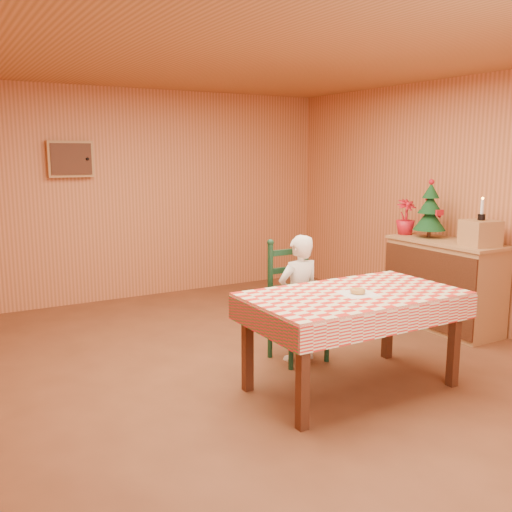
{
  "coord_description": "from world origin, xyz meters",
  "views": [
    {
      "loc": [
        -2.41,
        -3.94,
        1.82
      ],
      "look_at": [
        0.0,
        0.2,
        0.95
      ],
      "focal_mm": 40.0,
      "sensor_mm": 36.0,
      "label": 1
    }
  ],
  "objects_px": {
    "dining_table": "(353,303)",
    "crate": "(480,233)",
    "shelf_unit": "(444,284)",
    "christmas_tree": "(430,211)",
    "storage_bin": "(374,308)",
    "seated_child": "(299,298)",
    "ladder_chair": "(295,303)"
  },
  "relations": [
    {
      "from": "dining_table",
      "to": "crate",
      "type": "height_order",
      "value": "crate"
    },
    {
      "from": "shelf_unit",
      "to": "christmas_tree",
      "type": "xyz_separation_m",
      "value": [
        0.01,
        0.25,
        0.74
      ]
    },
    {
      "from": "christmas_tree",
      "to": "storage_bin",
      "type": "xyz_separation_m",
      "value": [
        -0.6,
        0.15,
        -1.01
      ]
    },
    {
      "from": "dining_table",
      "to": "seated_child",
      "type": "bearing_deg",
      "value": 90.0
    },
    {
      "from": "dining_table",
      "to": "ladder_chair",
      "type": "bearing_deg",
      "value": 90.0
    },
    {
      "from": "seated_child",
      "to": "storage_bin",
      "type": "bearing_deg",
      "value": -161.51
    },
    {
      "from": "shelf_unit",
      "to": "storage_bin",
      "type": "height_order",
      "value": "shelf_unit"
    },
    {
      "from": "ladder_chair",
      "to": "christmas_tree",
      "type": "relative_size",
      "value": 1.74
    },
    {
      "from": "ladder_chair",
      "to": "crate",
      "type": "bearing_deg",
      "value": -13.13
    },
    {
      "from": "dining_table",
      "to": "ladder_chair",
      "type": "xyz_separation_m",
      "value": [
        0.0,
        0.79,
        -0.18
      ]
    },
    {
      "from": "ladder_chair",
      "to": "christmas_tree",
      "type": "bearing_deg",
      "value": 6.61
    },
    {
      "from": "dining_table",
      "to": "shelf_unit",
      "type": "height_order",
      "value": "shelf_unit"
    },
    {
      "from": "seated_child",
      "to": "crate",
      "type": "height_order",
      "value": "crate"
    },
    {
      "from": "dining_table",
      "to": "shelf_unit",
      "type": "bearing_deg",
      "value": 22.12
    },
    {
      "from": "dining_table",
      "to": "shelf_unit",
      "type": "relative_size",
      "value": 1.34
    },
    {
      "from": "seated_child",
      "to": "storage_bin",
      "type": "xyz_separation_m",
      "value": [
        1.26,
        0.42,
        -0.37
      ]
    },
    {
      "from": "ladder_chair",
      "to": "christmas_tree",
      "type": "height_order",
      "value": "christmas_tree"
    },
    {
      "from": "seated_child",
      "to": "shelf_unit",
      "type": "relative_size",
      "value": 0.91
    },
    {
      "from": "seated_child",
      "to": "christmas_tree",
      "type": "height_order",
      "value": "christmas_tree"
    },
    {
      "from": "ladder_chair",
      "to": "shelf_unit",
      "type": "bearing_deg",
      "value": -1.05
    },
    {
      "from": "dining_table",
      "to": "crate",
      "type": "distance_m",
      "value": 1.93
    },
    {
      "from": "storage_bin",
      "to": "ladder_chair",
      "type": "bearing_deg",
      "value": -163.87
    },
    {
      "from": "ladder_chair",
      "to": "shelf_unit",
      "type": "distance_m",
      "value": 1.85
    },
    {
      "from": "shelf_unit",
      "to": "crate",
      "type": "relative_size",
      "value": 4.13
    },
    {
      "from": "christmas_tree",
      "to": "crate",
      "type": "bearing_deg",
      "value": -90.0
    },
    {
      "from": "seated_child",
      "to": "shelf_unit",
      "type": "xyz_separation_m",
      "value": [
        1.85,
        0.02,
        -0.1
      ]
    },
    {
      "from": "shelf_unit",
      "to": "crate",
      "type": "distance_m",
      "value": 0.71
    },
    {
      "from": "dining_table",
      "to": "christmas_tree",
      "type": "height_order",
      "value": "christmas_tree"
    },
    {
      "from": "crate",
      "to": "christmas_tree",
      "type": "xyz_separation_m",
      "value": [
        -0.0,
        0.65,
        0.16
      ]
    },
    {
      "from": "crate",
      "to": "christmas_tree",
      "type": "height_order",
      "value": "christmas_tree"
    },
    {
      "from": "christmas_tree",
      "to": "dining_table",
      "type": "bearing_deg",
      "value": -151.69
    },
    {
      "from": "shelf_unit",
      "to": "ladder_chair",
      "type": "bearing_deg",
      "value": 178.95
    }
  ]
}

